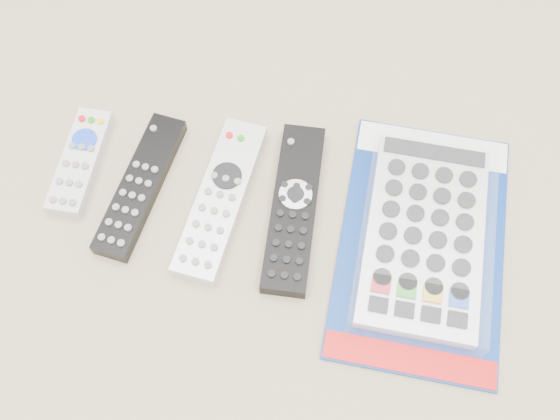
# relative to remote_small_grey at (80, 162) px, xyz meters

# --- Properties ---
(remote_small_grey) EXTENTS (0.05, 0.15, 0.02)m
(remote_small_grey) POSITION_rel_remote_small_grey_xyz_m (0.00, 0.00, 0.00)
(remote_small_grey) COLOR silver
(remote_small_grey) RESTS_ON ground
(remote_slim_black) EXTENTS (0.08, 0.20, 0.02)m
(remote_slim_black) POSITION_rel_remote_small_grey_xyz_m (0.08, -0.03, -0.00)
(remote_slim_black) COLOR black
(remote_slim_black) RESTS_ON ground
(remote_silver_dvd) EXTENTS (0.09, 0.22, 0.03)m
(remote_silver_dvd) POSITION_rel_remote_small_grey_xyz_m (0.19, -0.04, 0.00)
(remote_silver_dvd) COLOR silver
(remote_silver_dvd) RESTS_ON ground
(remote_large_black) EXTENTS (0.06, 0.23, 0.02)m
(remote_large_black) POSITION_rel_remote_small_grey_xyz_m (0.28, -0.04, 0.00)
(remote_large_black) COLOR black
(remote_large_black) RESTS_ON ground
(jumbo_remote_packaged) EXTENTS (0.23, 0.34, 0.04)m
(jumbo_remote_packaged) POSITION_rel_remote_small_grey_xyz_m (0.44, -0.06, 0.01)
(jumbo_remote_packaged) COLOR navy
(jumbo_remote_packaged) RESTS_ON ground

